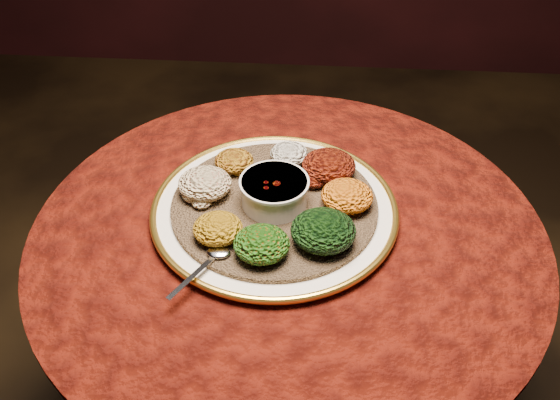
{
  "coord_description": "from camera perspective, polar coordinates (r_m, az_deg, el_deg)",
  "views": [
    {
      "loc": [
        0.05,
        -0.85,
        1.53
      ],
      "look_at": [
        -0.02,
        0.05,
        0.76
      ],
      "focal_mm": 40.0,
      "sensor_mm": 36.0,
      "label": 1
    }
  ],
  "objects": [
    {
      "name": "portion_kitfo",
      "position": [
        1.23,
        4.48,
        3.15
      ],
      "size": [
        0.11,
        0.1,
        0.05
      ],
      "primitive_type": "ellipsoid",
      "color": "black",
      "rests_on": "injera"
    },
    {
      "name": "portion_mixveg",
      "position": [
        1.06,
        -1.69,
        -4.05
      ],
      "size": [
        0.1,
        0.09,
        0.05
      ],
      "primitive_type": "ellipsoid",
      "color": "#953509",
      "rests_on": "injera"
    },
    {
      "name": "platter",
      "position": [
        1.18,
        -0.51,
        -0.88
      ],
      "size": [
        0.47,
        0.47,
        0.02
      ],
      "rotation": [
        0.0,
        0.0,
        -0.02
      ],
      "color": "white",
      "rests_on": "table"
    },
    {
      "name": "spoon",
      "position": [
        1.07,
        -6.0,
        -5.12
      ],
      "size": [
        0.09,
        0.13,
        0.01
      ],
      "rotation": [
        0.0,
        0.0,
        -2.11
      ],
      "color": "silver",
      "rests_on": "injera"
    },
    {
      "name": "table",
      "position": [
        1.29,
        0.66,
        -8.44
      ],
      "size": [
        0.96,
        0.96,
        0.73
      ],
      "color": "black",
      "rests_on": "ground"
    },
    {
      "name": "portion_ayib",
      "position": [
        1.27,
        0.84,
        4.24
      ],
      "size": [
        0.08,
        0.07,
        0.04
      ],
      "primitive_type": "ellipsoid",
      "color": "silver",
      "rests_on": "injera"
    },
    {
      "name": "portion_shiro",
      "position": [
        1.25,
        -4.22,
        3.59
      ],
      "size": [
        0.08,
        0.07,
        0.04
      ],
      "primitive_type": "ellipsoid",
      "color": "#A36E13",
      "rests_on": "injera"
    },
    {
      "name": "injera",
      "position": [
        1.18,
        -0.51,
        -0.48
      ],
      "size": [
        0.42,
        0.42,
        0.01
      ],
      "primitive_type": "cylinder",
      "rotation": [
        0.0,
        0.0,
        0.08
      ],
      "color": "brown",
      "rests_on": "platter"
    },
    {
      "name": "portion_kik",
      "position": [
        1.1,
        -5.71,
        -2.61
      ],
      "size": [
        0.09,
        0.08,
        0.04
      ],
      "primitive_type": "ellipsoid",
      "color": "#99680D",
      "rests_on": "injera"
    },
    {
      "name": "stew_bowl",
      "position": [
        1.15,
        -0.52,
        0.88
      ],
      "size": [
        0.13,
        0.13,
        0.05
      ],
      "color": "silver",
      "rests_on": "injera"
    },
    {
      "name": "portion_timatim",
      "position": [
        1.19,
        -6.89,
        1.5
      ],
      "size": [
        0.1,
        0.1,
        0.05
      ],
      "primitive_type": "ellipsoid",
      "color": "maroon",
      "rests_on": "injera"
    },
    {
      "name": "portion_gomen",
      "position": [
        1.08,
        3.98,
        -2.81
      ],
      "size": [
        0.11,
        0.11,
        0.05
      ],
      "primitive_type": "ellipsoid",
      "color": "black",
      "rests_on": "injera"
    },
    {
      "name": "portion_tikil",
      "position": [
        1.16,
        6.15,
        0.38
      ],
      "size": [
        0.1,
        0.09,
        0.05
      ],
      "primitive_type": "ellipsoid",
      "color": "#B0700E",
      "rests_on": "injera"
    }
  ]
}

